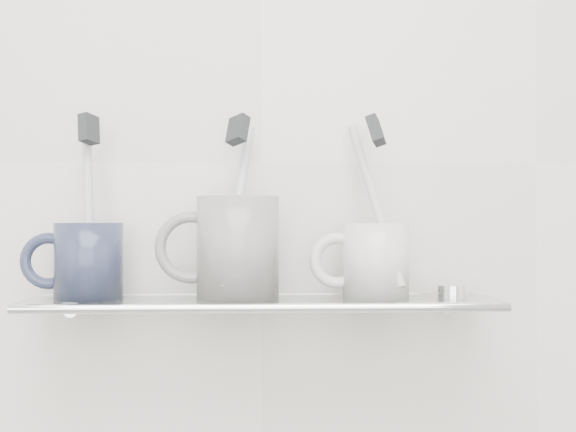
{
  "coord_description": "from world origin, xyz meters",
  "views": [
    {
      "loc": [
        -0.01,
        0.18,
        1.18
      ],
      "look_at": [
        0.03,
        1.04,
        1.19
      ],
      "focal_mm": 50.0,
      "sensor_mm": 36.0,
      "label": 1
    }
  ],
  "objects": [
    {
      "name": "toothbrush_center",
      "position": [
        -0.03,
        1.04,
        1.2
      ],
      "size": [
        0.04,
        0.09,
        0.18
      ],
      "primitive_type": "cylinder",
      "rotation": [
        -0.21,
        0.38,
        0.7
      ],
      "color": "silver",
      "rests_on": "mug_center"
    },
    {
      "name": "wall_back",
      "position": [
        0.0,
        1.1,
        1.25
      ],
      "size": [
        2.5,
        0.0,
        2.5
      ],
      "primitive_type": "plane",
      "rotation": [
        1.57,
        0.0,
        0.0
      ],
      "color": "silver",
      "rests_on": "ground"
    },
    {
      "name": "bristles_center",
      "position": [
        -0.03,
        1.04,
        1.28
      ],
      "size": [
        0.03,
        0.03,
        0.04
      ],
      "primitive_type": "cube",
      "rotation": [
        -0.21,
        0.38,
        0.7
      ],
      "color": "#25282A",
      "rests_on": "toothbrush_center"
    },
    {
      "name": "mug_center_handle",
      "position": [
        -0.08,
        1.04,
        1.15
      ],
      "size": [
        0.08,
        0.01,
        0.08
      ],
      "primitive_type": "torus",
      "rotation": [
        1.57,
        0.0,
        0.0
      ],
      "color": "silver",
      "rests_on": "mug_center"
    },
    {
      "name": "mug_right_handle",
      "position": [
        0.08,
        1.04,
        1.14
      ],
      "size": [
        0.06,
        0.01,
        0.06
      ],
      "primitive_type": "torus",
      "rotation": [
        1.57,
        0.0,
        0.0
      ],
      "color": "silver",
      "rests_on": "mug_right"
    },
    {
      "name": "bristles_right",
      "position": [
        0.12,
        1.04,
        1.28
      ],
      "size": [
        0.03,
        0.03,
        0.04
      ],
      "primitive_type": "cube",
      "rotation": [
        -0.25,
        -0.33,
        -0.27
      ],
      "color": "#25282A",
      "rests_on": "toothbrush_right"
    },
    {
      "name": "bracket_left",
      "position": [
        -0.21,
        1.09,
        1.09
      ],
      "size": [
        0.02,
        0.03,
        0.02
      ],
      "primitive_type": "cylinder",
      "rotation": [
        1.57,
        0.0,
        0.0
      ],
      "color": "silver",
      "rests_on": "wall_back"
    },
    {
      "name": "shelf_rail",
      "position": [
        0.0,
        0.98,
        1.1
      ],
      "size": [
        0.5,
        0.01,
        0.01
      ],
      "primitive_type": "cylinder",
      "rotation": [
        0.0,
        1.57,
        0.0
      ],
      "color": "silver",
      "rests_on": "shelf_glass"
    },
    {
      "name": "bracket_right",
      "position": [
        0.21,
        1.09,
        1.09
      ],
      "size": [
        0.02,
        0.03,
        0.02
      ],
      "primitive_type": "cylinder",
      "rotation": [
        1.57,
        0.0,
        0.0
      ],
      "color": "silver",
      "rests_on": "wall_back"
    },
    {
      "name": "mug_left",
      "position": [
        -0.18,
        1.04,
        1.14
      ],
      "size": [
        0.07,
        0.07,
        0.08
      ],
      "primitive_type": "cylinder",
      "rotation": [
        0.0,
        0.0,
        0.0
      ],
      "color": "#1F273C",
      "rests_on": "shelf_glass"
    },
    {
      "name": "bristles_left",
      "position": [
        -0.18,
        1.04,
        1.28
      ],
      "size": [
        0.02,
        0.03,
        0.03
      ],
      "primitive_type": "cube",
      "rotation": [
        -0.15,
        -0.15,
        -0.44
      ],
      "color": "#25282A",
      "rests_on": "toothbrush_left"
    },
    {
      "name": "mug_right",
      "position": [
        0.12,
        1.04,
        1.14
      ],
      "size": [
        0.08,
        0.08,
        0.08
      ],
      "primitive_type": "cylinder",
      "rotation": [
        0.0,
        0.0,
        0.1
      ],
      "color": "silver",
      "rests_on": "shelf_glass"
    },
    {
      "name": "mug_left_handle",
      "position": [
        -0.23,
        1.04,
        1.14
      ],
      "size": [
        0.06,
        0.01,
        0.06
      ],
      "primitive_type": "torus",
      "rotation": [
        1.57,
        0.0,
        0.0
      ],
      "color": "#1F273C",
      "rests_on": "mug_left"
    },
    {
      "name": "chrome_cap",
      "position": [
        0.21,
        1.04,
        1.11
      ],
      "size": [
        0.03,
        0.03,
        0.01
      ],
      "primitive_type": "cylinder",
      "color": "silver",
      "rests_on": "shelf_glass"
    },
    {
      "name": "toothbrush_left",
      "position": [
        -0.18,
        1.04,
        1.2
      ],
      "size": [
        0.03,
        0.05,
        0.19
      ],
      "primitive_type": "cylinder",
      "rotation": [
        -0.15,
        -0.15,
        -0.44
      ],
      "color": "silver",
      "rests_on": "mug_left"
    },
    {
      "name": "mug_center",
      "position": [
        -0.03,
        1.04,
        1.15
      ],
      "size": [
        0.11,
        0.11,
        0.11
      ],
      "primitive_type": "cylinder",
      "rotation": [
        0.0,
        0.0,
        0.34
      ],
      "color": "silver",
      "rests_on": "shelf_glass"
    },
    {
      "name": "shelf_glass",
      "position": [
        0.0,
        1.04,
        1.1
      ],
      "size": [
        0.5,
        0.12,
        0.01
      ],
      "primitive_type": "cube",
      "color": "silver",
      "rests_on": "wall_back"
    },
    {
      "name": "toothbrush_right",
      "position": [
        0.12,
        1.04,
        1.2
      ],
      "size": [
        0.06,
        0.07,
        0.18
      ],
      "primitive_type": "cylinder",
      "rotation": [
        -0.25,
        -0.33,
        -0.27
      ],
      "color": "beige",
      "rests_on": "mug_right"
    }
  ]
}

